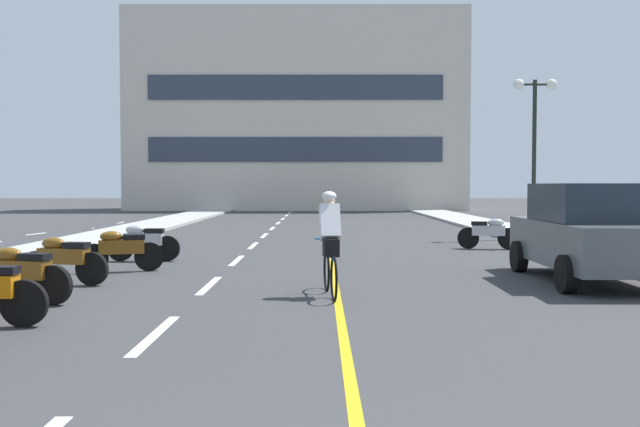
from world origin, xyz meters
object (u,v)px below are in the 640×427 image
Objects in this scene: motorcycle_6 at (146,241)px; cyclist_rider at (333,241)px; motorcycle_5 at (124,249)px; motorcycle_3 at (23,272)px; motorcycle_7 at (492,232)px; street_lamp_mid at (538,121)px; motorcycle_4 at (67,258)px; parked_car_near at (590,232)px.

motorcycle_6 is 6.60m from cyclist_rider.
motorcycle_5 is 0.97× the size of motorcycle_6.
cyclist_rider reaches higher than motorcycle_6.
motorcycle_3 and motorcycle_7 have the same top height.
motorcycle_5 is 0.94× the size of cyclist_rider.
street_lamp_mid is 3.09× the size of motorcycle_4.
street_lamp_mid reaches higher than parked_car_near.
parked_car_near is 2.39× the size of cyclist_rider.
cyclist_rider is (-4.78, -1.60, -0.03)m from parked_car_near.
motorcycle_6 is 0.96× the size of cyclist_rider.
motorcycle_3 is (-9.47, -2.39, -0.44)m from parked_car_near.
motorcycle_3 is at bearing -93.64° from motorcycle_6.
motorcycle_6 is (0.45, 3.79, 0.00)m from motorcycle_4.
motorcycle_3 is at bearing -87.48° from motorcycle_4.
motorcycle_4 and motorcycle_6 have the same top height.
motorcycle_4 is at bearing -143.79° from motorcycle_7.
motorcycle_6 is (-11.34, -6.92, -3.45)m from street_lamp_mid.
motorcycle_6 is at bearing -161.08° from motorcycle_7.
motorcycle_5 is (-9.04, 1.36, -0.44)m from parked_car_near.
motorcycle_7 is (8.82, 5.05, 0.00)m from motorcycle_5.
street_lamp_mid is at bearing 77.74° from parked_car_near.
motorcycle_3 is at bearing -165.84° from parked_car_near.
motorcycle_7 is at bearing 29.78° from motorcycle_5.
street_lamp_mid is 5.74m from motorcycle_7.
motorcycle_5 is 10.17m from motorcycle_7.
cyclist_rider is at bearing -34.82° from motorcycle_5.
motorcycle_5 is (0.51, 1.79, 0.00)m from motorcycle_4.
motorcycle_4 is 1.00× the size of motorcycle_7.
motorcycle_6 is (0.37, 5.75, 0.00)m from motorcycle_3.
motorcycle_3 and motorcycle_5 have the same top height.
cyclist_rider reaches higher than motorcycle_4.
cyclist_rider is at bearing -161.48° from parked_car_near.
motorcycle_3 is at bearing -132.72° from street_lamp_mid.
motorcycle_7 is at bearing 91.95° from parked_car_near.
cyclist_rider is at bearing -119.66° from motorcycle_7.
parked_car_near is 2.48× the size of motorcycle_6.
motorcycle_7 is at bearing 43.57° from motorcycle_3.
motorcycle_7 is at bearing 36.21° from motorcycle_4.
street_lamp_mid is 2.95× the size of cyclist_rider.
parked_car_near reaches higher than cyclist_rider.
motorcycle_7 is (-2.45, -3.88, -3.45)m from street_lamp_mid.
motorcycle_5 and motorcycle_6 have the same top height.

